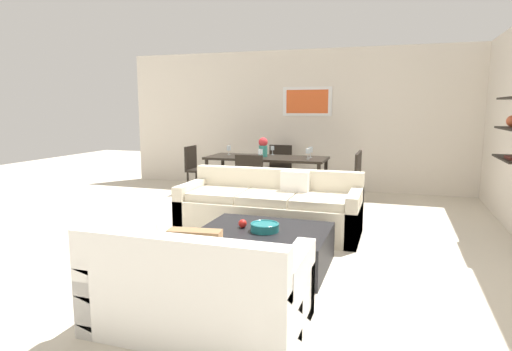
{
  "coord_description": "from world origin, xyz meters",
  "views": [
    {
      "loc": [
        1.57,
        -4.87,
        1.58
      ],
      "look_at": [
        -0.09,
        0.2,
        0.75
      ],
      "focal_mm": 30.31,
      "sensor_mm": 36.0,
      "label": 1
    }
  ],
  "objects_px": {
    "dining_table": "(267,161)",
    "dining_chair_head": "(279,165)",
    "sofa_beige": "(270,210)",
    "centerpiece_vase": "(263,147)",
    "wine_glass_foot": "(260,152)",
    "apple_on_coffee_table": "(243,224)",
    "dining_chair_right_near": "(350,177)",
    "coffee_table": "(264,248)",
    "dining_chair_foot": "(251,178)",
    "wine_glass_head": "(272,149)",
    "wine_glass_right_far": "(310,150)",
    "dining_chair_left_far": "(196,166)",
    "wine_glass_right_near": "(308,151)",
    "dining_chair_right_far": "(352,173)",
    "wine_glass_left_far": "(229,148)",
    "decorative_bowl": "(265,227)",
    "loveseat_white": "(199,289)"
  },
  "relations": [
    {
      "from": "coffee_table",
      "to": "centerpiece_vase",
      "type": "bearing_deg",
      "value": 107.39
    },
    {
      "from": "dining_chair_foot",
      "to": "wine_glass_right_far",
      "type": "bearing_deg",
      "value": 51.43
    },
    {
      "from": "dining_table",
      "to": "wine_glass_left_far",
      "type": "distance_m",
      "value": 0.77
    },
    {
      "from": "decorative_bowl",
      "to": "dining_chair_head",
      "type": "relative_size",
      "value": 0.33
    },
    {
      "from": "dining_chair_right_far",
      "to": "wine_glass_left_far",
      "type": "distance_m",
      "value": 2.22
    },
    {
      "from": "wine_glass_right_near",
      "to": "wine_glass_head",
      "type": "relative_size",
      "value": 1.13
    },
    {
      "from": "wine_glass_right_far",
      "to": "wine_glass_foot",
      "type": "relative_size",
      "value": 1.1
    },
    {
      "from": "sofa_beige",
      "to": "wine_glass_head",
      "type": "height_order",
      "value": "wine_glass_head"
    },
    {
      "from": "coffee_table",
      "to": "dining_chair_foot",
      "type": "xyz_separation_m",
      "value": [
        -0.91,
        2.27,
        0.31
      ]
    },
    {
      "from": "decorative_bowl",
      "to": "coffee_table",
      "type": "bearing_deg",
      "value": 110.16
    },
    {
      "from": "wine_glass_foot",
      "to": "coffee_table",
      "type": "bearing_deg",
      "value": -71.68
    },
    {
      "from": "wine_glass_foot",
      "to": "dining_chair_right_far",
      "type": "bearing_deg",
      "value": 20.97
    },
    {
      "from": "sofa_beige",
      "to": "wine_glass_foot",
      "type": "distance_m",
      "value": 1.77
    },
    {
      "from": "dining_chair_head",
      "to": "wine_glass_head",
      "type": "distance_m",
      "value": 0.59
    },
    {
      "from": "decorative_bowl",
      "to": "wine_glass_head",
      "type": "bearing_deg",
      "value": 104.78
    },
    {
      "from": "wine_glass_right_far",
      "to": "dining_chair_right_near",
      "type": "bearing_deg",
      "value": -22.93
    },
    {
      "from": "dining_chair_right_near",
      "to": "wine_glass_right_far",
      "type": "relative_size",
      "value": 4.83
    },
    {
      "from": "coffee_table",
      "to": "sofa_beige",
      "type": "bearing_deg",
      "value": 103.58
    },
    {
      "from": "dining_chair_foot",
      "to": "wine_glass_head",
      "type": "height_order",
      "value": "wine_glass_head"
    },
    {
      "from": "apple_on_coffee_table",
      "to": "dining_chair_head",
      "type": "xyz_separation_m",
      "value": [
        -0.68,
        3.94,
        0.08
      ]
    },
    {
      "from": "sofa_beige",
      "to": "dining_chair_head",
      "type": "bearing_deg",
      "value": 102.74
    },
    {
      "from": "wine_glass_head",
      "to": "wine_glass_right_far",
      "type": "bearing_deg",
      "value": -19.09
    },
    {
      "from": "apple_on_coffee_table",
      "to": "dining_chair_right_near",
      "type": "height_order",
      "value": "dining_chair_right_near"
    },
    {
      "from": "coffee_table",
      "to": "apple_on_coffee_table",
      "type": "xyz_separation_m",
      "value": [
        -0.23,
        -0.01,
        0.23
      ]
    },
    {
      "from": "centerpiece_vase",
      "to": "dining_chair_head",
      "type": "bearing_deg",
      "value": 85.07
    },
    {
      "from": "coffee_table",
      "to": "wine_glass_foot",
      "type": "height_order",
      "value": "wine_glass_foot"
    },
    {
      "from": "wine_glass_left_far",
      "to": "wine_glass_right_near",
      "type": "bearing_deg",
      "value": -7.99
    },
    {
      "from": "dining_chair_left_far",
      "to": "dining_chair_foot",
      "type": "distance_m",
      "value": 1.76
    },
    {
      "from": "dining_chair_head",
      "to": "wine_glass_head",
      "type": "xyz_separation_m",
      "value": [
        -0.0,
        -0.47,
        0.36
      ]
    },
    {
      "from": "dining_chair_foot",
      "to": "centerpiece_vase",
      "type": "xyz_separation_m",
      "value": [
        -0.07,
        0.85,
        0.42
      ]
    },
    {
      "from": "dining_table",
      "to": "dining_chair_head",
      "type": "relative_size",
      "value": 2.35
    },
    {
      "from": "dining_chair_right_near",
      "to": "dining_chair_right_far",
      "type": "distance_m",
      "value": 0.38
    },
    {
      "from": "dining_table",
      "to": "wine_glass_head",
      "type": "xyz_separation_m",
      "value": [
        0.0,
        0.36,
        0.18
      ]
    },
    {
      "from": "wine_glass_head",
      "to": "wine_glass_right_far",
      "type": "xyz_separation_m",
      "value": [
        0.74,
        -0.26,
        0.02
      ]
    },
    {
      "from": "dining_chair_foot",
      "to": "wine_glass_left_far",
      "type": "relative_size",
      "value": 5.27
    },
    {
      "from": "coffee_table",
      "to": "centerpiece_vase",
      "type": "height_order",
      "value": "centerpiece_vase"
    },
    {
      "from": "dining_chair_head",
      "to": "wine_glass_right_far",
      "type": "bearing_deg",
      "value": -44.22
    },
    {
      "from": "wine_glass_foot",
      "to": "wine_glass_right_far",
      "type": "bearing_deg",
      "value": 32.08
    },
    {
      "from": "dining_chair_left_far",
      "to": "dining_chair_right_far",
      "type": "xyz_separation_m",
      "value": [
        2.88,
        0.0,
        0.0
      ]
    },
    {
      "from": "sofa_beige",
      "to": "wine_glass_right_near",
      "type": "height_order",
      "value": "wine_glass_right_near"
    },
    {
      "from": "wine_glass_foot",
      "to": "wine_glass_left_far",
      "type": "height_order",
      "value": "wine_glass_left_far"
    },
    {
      "from": "sofa_beige",
      "to": "wine_glass_right_far",
      "type": "xyz_separation_m",
      "value": [
        0.12,
        2.02,
        0.59
      ]
    },
    {
      "from": "sofa_beige",
      "to": "coffee_table",
      "type": "height_order",
      "value": "sofa_beige"
    },
    {
      "from": "dining_chair_foot",
      "to": "wine_glass_head",
      "type": "bearing_deg",
      "value": 90.0
    },
    {
      "from": "dining_chair_left_far",
      "to": "wine_glass_right_near",
      "type": "bearing_deg",
      "value": -7.68
    },
    {
      "from": "coffee_table",
      "to": "dining_chair_right_near",
      "type": "relative_size",
      "value": 1.45
    },
    {
      "from": "sofa_beige",
      "to": "centerpiece_vase",
      "type": "height_order",
      "value": "centerpiece_vase"
    },
    {
      "from": "dining_chair_foot",
      "to": "loveseat_white",
      "type": "bearing_deg",
      "value": -77.14
    },
    {
      "from": "sofa_beige",
      "to": "wine_glass_right_far",
      "type": "bearing_deg",
      "value": 86.46
    },
    {
      "from": "dining_chair_right_near",
      "to": "wine_glass_right_far",
      "type": "bearing_deg",
      "value": 157.07
    }
  ]
}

